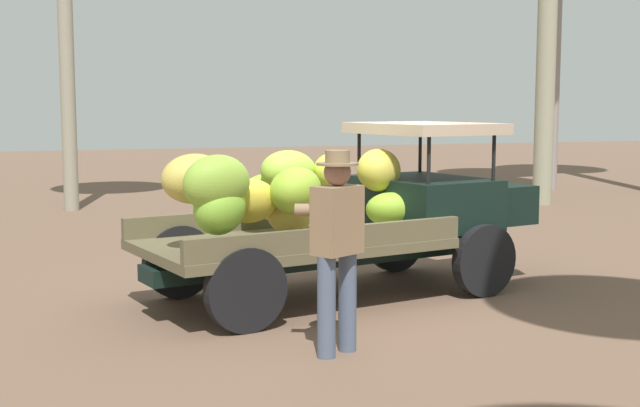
# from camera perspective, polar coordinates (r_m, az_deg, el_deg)

# --- Properties ---
(ground_plane) EXTENTS (60.00, 60.00, 0.00)m
(ground_plane) POSITION_cam_1_polar(r_m,az_deg,el_deg) (9.32, 1.90, -5.98)
(ground_plane) COLOR brown
(truck) EXTENTS (4.65, 2.50, 1.83)m
(truck) POSITION_cam_1_polar(r_m,az_deg,el_deg) (9.04, 2.17, -0.35)
(truck) COLOR black
(truck) RESTS_ON ground
(farmer) EXTENTS (0.57, 0.54, 1.67)m
(farmer) POSITION_cam_1_polar(r_m,az_deg,el_deg) (6.92, 1.11, -2.38)
(farmer) COLOR #4E5A73
(farmer) RESTS_ON ground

